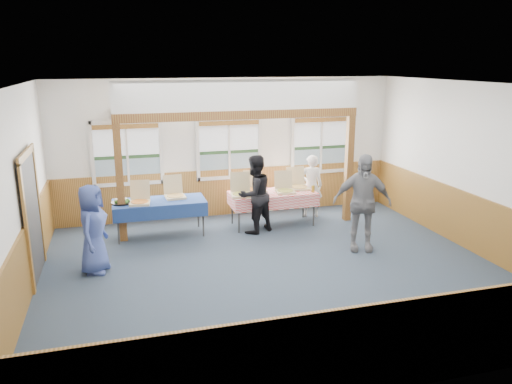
{
  "coord_description": "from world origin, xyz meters",
  "views": [
    {
      "loc": [
        -2.51,
        -7.73,
        3.59
      ],
      "look_at": [
        -0.04,
        1.0,
        1.18
      ],
      "focal_mm": 35.0,
      "sensor_mm": 36.0,
      "label": 1
    }
  ],
  "objects_px": {
    "woman_white": "(311,186)",
    "woman_black": "(255,194)",
    "table_right": "(273,195)",
    "table_left": "(159,203)",
    "man_blue": "(93,229)",
    "person_grey": "(362,203)"
  },
  "relations": [
    {
      "from": "woman_white",
      "to": "person_grey",
      "type": "bearing_deg",
      "value": 107.89
    },
    {
      "from": "woman_black",
      "to": "man_blue",
      "type": "relative_size",
      "value": 1.07
    },
    {
      "from": "table_left",
      "to": "man_blue",
      "type": "relative_size",
      "value": 1.23
    },
    {
      "from": "table_left",
      "to": "person_grey",
      "type": "bearing_deg",
      "value": -23.95
    },
    {
      "from": "table_left",
      "to": "table_right",
      "type": "bearing_deg",
      "value": 3.37
    },
    {
      "from": "woman_white",
      "to": "person_grey",
      "type": "relative_size",
      "value": 0.78
    },
    {
      "from": "table_right",
      "to": "table_left",
      "type": "bearing_deg",
      "value": -160.13
    },
    {
      "from": "man_blue",
      "to": "person_grey",
      "type": "bearing_deg",
      "value": -75.61
    },
    {
      "from": "woman_white",
      "to": "man_blue",
      "type": "height_order",
      "value": "man_blue"
    },
    {
      "from": "woman_white",
      "to": "table_left",
      "type": "bearing_deg",
      "value": 20.39
    },
    {
      "from": "woman_white",
      "to": "man_blue",
      "type": "relative_size",
      "value": 0.94
    },
    {
      "from": "woman_white",
      "to": "person_grey",
      "type": "distance_m",
      "value": 2.26
    },
    {
      "from": "table_left",
      "to": "woman_white",
      "type": "distance_m",
      "value": 3.55
    },
    {
      "from": "table_left",
      "to": "person_grey",
      "type": "xyz_separation_m",
      "value": [
        3.67,
        -1.88,
        0.25
      ]
    },
    {
      "from": "woman_white",
      "to": "woman_black",
      "type": "height_order",
      "value": "woman_black"
    },
    {
      "from": "person_grey",
      "to": "woman_white",
      "type": "bearing_deg",
      "value": 112.6
    },
    {
      "from": "woman_black",
      "to": "person_grey",
      "type": "height_order",
      "value": "person_grey"
    },
    {
      "from": "woman_black",
      "to": "person_grey",
      "type": "xyz_separation_m",
      "value": [
        1.71,
        -1.52,
        0.11
      ]
    },
    {
      "from": "woman_white",
      "to": "woman_black",
      "type": "bearing_deg",
      "value": 39.16
    },
    {
      "from": "table_left",
      "to": "person_grey",
      "type": "distance_m",
      "value": 4.13
    },
    {
      "from": "person_grey",
      "to": "table_left",
      "type": "bearing_deg",
      "value": 172.06
    },
    {
      "from": "woman_white",
      "to": "man_blue",
      "type": "xyz_separation_m",
      "value": [
        -4.8,
        -1.96,
        0.05
      ]
    }
  ]
}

